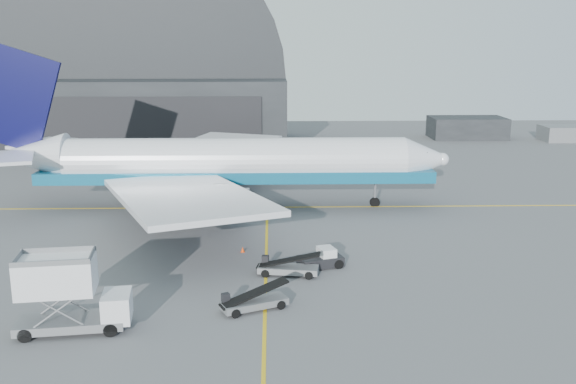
{
  "coord_description": "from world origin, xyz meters",
  "views": [
    {
      "loc": [
        0.52,
        -49.36,
        18.02
      ],
      "look_at": [
        2.01,
        8.26,
        4.5
      ],
      "focal_mm": 40.0,
      "sensor_mm": 36.0,
      "label": 1
    }
  ],
  "objects_px": {
    "catering_truck": "(68,295)",
    "belt_loader_a": "(253,302)",
    "belt_loader_b": "(288,268)",
    "pushback_tug": "(322,259)",
    "airliner": "(218,163)"
  },
  "relations": [
    {
      "from": "belt_loader_b",
      "to": "airliner",
      "type": "bearing_deg",
      "value": 117.36
    },
    {
      "from": "catering_truck",
      "to": "belt_loader_b",
      "type": "xyz_separation_m",
      "value": [
        14.11,
        9.77,
        -1.89
      ]
    },
    {
      "from": "belt_loader_a",
      "to": "belt_loader_b",
      "type": "xyz_separation_m",
      "value": [
        2.52,
        6.69,
        0.02
      ]
    },
    {
      "from": "airliner",
      "to": "pushback_tug",
      "type": "distance_m",
      "value": 22.47
    },
    {
      "from": "pushback_tug",
      "to": "belt_loader_b",
      "type": "relative_size",
      "value": 0.77
    },
    {
      "from": "belt_loader_b",
      "to": "belt_loader_a",
      "type": "bearing_deg",
      "value": -101.7
    },
    {
      "from": "airliner",
      "to": "catering_truck",
      "type": "xyz_separation_m",
      "value": [
        -6.95,
        -31.27,
        -2.57
      ]
    },
    {
      "from": "airliner",
      "to": "belt_loader_b",
      "type": "bearing_deg",
      "value": -71.56
    },
    {
      "from": "belt_loader_a",
      "to": "pushback_tug",
      "type": "bearing_deg",
      "value": 33.78
    },
    {
      "from": "catering_truck",
      "to": "pushback_tug",
      "type": "bearing_deg",
      "value": 27.3
    },
    {
      "from": "catering_truck",
      "to": "belt_loader_a",
      "type": "xyz_separation_m",
      "value": [
        11.59,
        3.08,
        -1.9
      ]
    },
    {
      "from": "airliner",
      "to": "belt_loader_b",
      "type": "distance_m",
      "value": 23.09
    },
    {
      "from": "pushback_tug",
      "to": "belt_loader_b",
      "type": "xyz_separation_m",
      "value": [
        -2.85,
        -1.87,
        -0.02
      ]
    },
    {
      "from": "belt_loader_b",
      "to": "catering_truck",
      "type": "bearing_deg",
      "value": -136.37
    },
    {
      "from": "catering_truck",
      "to": "belt_loader_a",
      "type": "height_order",
      "value": "catering_truck"
    }
  ]
}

